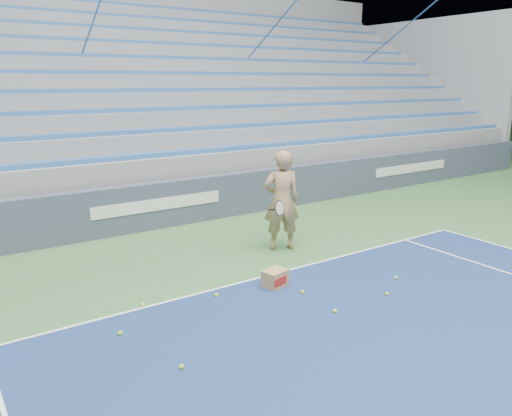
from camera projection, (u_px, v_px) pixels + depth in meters
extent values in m
cube|color=white|center=(249.00, 280.00, 8.74)|extent=(10.97, 0.05, 0.00)
cube|color=#3B455A|center=(156.00, 205.00, 11.83)|extent=(30.00, 0.30, 1.10)
cube|color=white|center=(159.00, 205.00, 11.68)|extent=(3.20, 0.02, 0.28)
cube|color=white|center=(412.00, 168.00, 16.56)|extent=(3.40, 0.02, 0.28)
cube|color=gray|center=(98.00, 176.00, 15.48)|extent=(30.00, 8.50, 1.10)
cube|color=gray|center=(96.00, 150.00, 15.28)|extent=(30.00, 8.50, 0.50)
cube|color=#2F60AB|center=(143.00, 156.00, 12.09)|extent=(29.60, 0.42, 0.11)
cube|color=gray|center=(91.00, 133.00, 15.50)|extent=(30.00, 7.65, 0.50)
cube|color=#2F60AB|center=(129.00, 132.00, 12.65)|extent=(29.60, 0.42, 0.11)
cube|color=gray|center=(85.00, 116.00, 15.72)|extent=(30.00, 6.80, 0.50)
cube|color=#2F60AB|center=(117.00, 110.00, 13.21)|extent=(29.60, 0.42, 0.11)
cube|color=gray|center=(80.00, 99.00, 15.94)|extent=(30.00, 5.95, 0.50)
cube|color=#2F60AB|center=(105.00, 91.00, 13.77)|extent=(29.60, 0.42, 0.11)
cube|color=gray|center=(75.00, 83.00, 16.15)|extent=(30.00, 5.10, 0.50)
cube|color=#2F60AB|center=(95.00, 72.00, 14.33)|extent=(29.60, 0.42, 0.11)
cube|color=gray|center=(71.00, 67.00, 16.37)|extent=(30.00, 4.25, 0.50)
cube|color=#2F60AB|center=(85.00, 55.00, 14.89)|extent=(29.60, 0.42, 0.11)
cube|color=gray|center=(66.00, 52.00, 16.59)|extent=(30.00, 3.40, 0.50)
cube|color=#2F60AB|center=(76.00, 40.00, 15.45)|extent=(29.60, 0.42, 0.11)
cube|color=gray|center=(61.00, 37.00, 16.81)|extent=(30.00, 2.55, 0.50)
cube|color=#2F60AB|center=(67.00, 25.00, 16.01)|extent=(29.60, 0.42, 0.11)
cube|color=gray|center=(57.00, 23.00, 17.03)|extent=(30.00, 1.70, 0.50)
cube|color=#2F60AB|center=(59.00, 11.00, 16.57)|extent=(29.60, 0.42, 0.11)
cube|color=gray|center=(52.00, 8.00, 17.24)|extent=(30.00, 0.85, 0.50)
cube|color=gray|center=(421.00, 89.00, 23.08)|extent=(0.30, 8.80, 6.10)
cube|color=gray|center=(54.00, 74.00, 18.37)|extent=(31.00, 0.40, 7.30)
cylinder|color=#2F66A6|center=(87.00, 39.00, 14.48)|extent=(0.05, 8.53, 5.04)
cylinder|color=#2F66A6|center=(258.00, 47.00, 17.73)|extent=(0.05, 8.53, 5.04)
cylinder|color=#2F66A6|center=(375.00, 52.00, 20.99)|extent=(0.05, 8.53, 5.04)
imported|color=tan|center=(281.00, 201.00, 10.20)|extent=(0.89, 0.74, 2.07)
cylinder|color=black|center=(275.00, 210.00, 9.83)|extent=(0.12, 0.27, 0.08)
cylinder|color=beige|center=(279.00, 208.00, 9.52)|extent=(0.29, 0.16, 0.28)
torus|color=black|center=(279.00, 208.00, 9.52)|extent=(0.31, 0.18, 0.30)
cube|color=#A68050|center=(275.00, 278.00, 8.48)|extent=(0.46, 0.39, 0.30)
cube|color=#B21E19|center=(280.00, 281.00, 8.35)|extent=(0.31, 0.09, 0.13)
sphere|color=#BEEC30|center=(120.00, 333.00, 6.87)|extent=(0.07, 0.07, 0.07)
sphere|color=#BEEC30|center=(217.00, 295.00, 8.10)|extent=(0.07, 0.07, 0.07)
sphere|color=#BEEC30|center=(387.00, 294.00, 8.14)|extent=(0.07, 0.07, 0.07)
sphere|color=#BEEC30|center=(303.00, 292.00, 8.21)|extent=(0.07, 0.07, 0.07)
sphere|color=#BEEC30|center=(143.00, 305.00, 7.74)|extent=(0.07, 0.07, 0.07)
sphere|color=#BEEC30|center=(396.00, 278.00, 8.80)|extent=(0.07, 0.07, 0.07)
sphere|color=#BEEC30|center=(335.00, 311.00, 7.53)|extent=(0.07, 0.07, 0.07)
sphere|color=#BEEC30|center=(181.00, 367.00, 6.06)|extent=(0.07, 0.07, 0.07)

